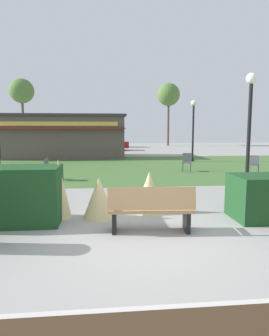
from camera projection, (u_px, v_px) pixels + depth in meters
name	position (u px, v px, depth m)	size (l,w,h in m)	color
ground_plane	(147.00, 241.00, 5.57)	(80.00, 80.00, 0.00)	#999691
lawn_patch	(118.00, 167.00, 16.62)	(36.00, 12.00, 0.01)	#446B33
park_bench	(151.00, 209.00, 5.97)	(1.73, 0.64, 0.95)	tan
hedge_left	(0.00, 196.00, 6.53)	(2.59, 1.10, 1.25)	#19421E
ornamental_grass_behind_left	(59.00, 189.00, 6.97)	(0.55, 0.55, 1.37)	#D1BC7F
ornamental_grass_behind_right	(149.00, 192.00, 7.46)	(0.76, 0.76, 1.02)	#D1BC7F
ornamental_grass_behind_center	(99.00, 198.00, 6.98)	(0.75, 0.75, 0.94)	#D1BC7F
lamppost_mid	(250.00, 117.00, 9.94)	(0.36, 0.36, 3.87)	black
lamppost_far	(193.00, 123.00, 19.10)	(0.36, 0.36, 3.87)	black
food_kiosk	(62.00, 136.00, 22.35)	(9.28, 4.91, 3.11)	#594C47
cafe_chair_west	(49.00, 167.00, 12.11)	(0.48, 0.48, 0.89)	#4C5156
cafe_chair_east	(254.00, 163.00, 13.64)	(0.61, 0.61, 0.89)	#4C5156
cafe_chair_center	(187.00, 161.00, 14.78)	(0.56, 0.56, 0.89)	#4C5156
parked_car_west_slot	(57.00, 144.00, 29.11)	(4.23, 2.12, 1.20)	black
parked_car_center_slot	(107.00, 144.00, 29.60)	(4.32, 2.28, 1.20)	maroon
tree_left_bg	(169.00, 95.00, 37.52)	(2.80, 2.80, 7.75)	brown
tree_right_bg	(22.00, 92.00, 34.68)	(2.80, 2.80, 7.85)	brown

